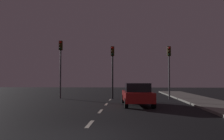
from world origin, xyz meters
name	(u,v)px	position (x,y,z in m)	size (l,w,h in m)	color
ground_plane	(102,110)	(0.00, 7.00, 0.00)	(80.00, 80.00, 0.00)	black
lane_stripe_second	(90,124)	(0.00, 2.60, 0.00)	(0.16, 1.60, 0.01)	silver
lane_stripe_third	(100,111)	(0.00, 6.40, 0.00)	(0.16, 1.60, 0.01)	silver
lane_stripe_fourth	(106,104)	(0.00, 10.20, 0.00)	(0.16, 1.60, 0.01)	silver
lane_stripe_fifth	(110,100)	(0.00, 14.00, 0.00)	(0.16, 1.60, 0.01)	silver
traffic_signal_left	(61,58)	(-4.81, 15.06, 3.81)	(0.32, 0.38, 5.49)	#4C4C51
traffic_signal_center	(113,62)	(0.15, 15.06, 3.44)	(0.32, 0.38, 4.91)	black
traffic_signal_right	(169,62)	(5.39, 15.06, 3.41)	(0.32, 0.38, 4.86)	#4C4C51
car_stopped_ahead	(137,94)	(2.19, 9.55, 0.78)	(2.21, 4.60, 1.55)	#B21919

